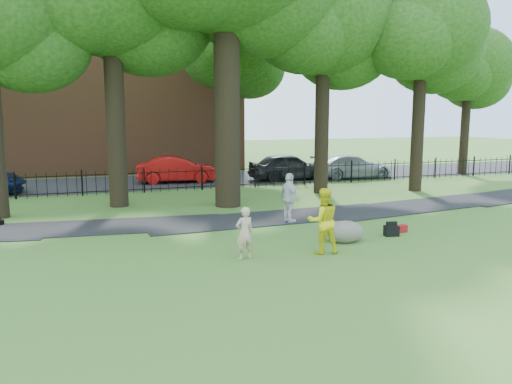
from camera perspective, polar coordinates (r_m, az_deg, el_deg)
name	(u,v)px	position (r m, az deg, el deg)	size (l,w,h in m)	color
ground	(291,245)	(15.44, 4.04, -6.05)	(120.00, 120.00, 0.00)	#3D6D26
footpath	(275,218)	(19.31, 2.20, -2.99)	(36.00, 2.60, 0.03)	black
street	(187,180)	(30.53, -7.91, 1.32)	(80.00, 7.00, 0.02)	black
iron_fence	(202,179)	(26.58, -6.22, 1.54)	(44.00, 0.04, 1.20)	black
brick_building	(107,85)	(37.79, -16.66, 11.59)	(18.00, 8.00, 12.00)	brown
tree_row	(229,19)	(23.39, -3.12, 19.17)	(26.82, 7.96, 12.42)	black
woman	(245,233)	(13.79, -1.31, -4.70)	(0.53, 0.35, 1.46)	tan
man	(323,221)	(14.43, 7.68, -3.28)	(0.92, 0.72, 1.90)	yellow
pedestrian	(289,198)	(18.40, 3.82, -0.68)	(1.08, 0.45, 1.84)	silver
boulder	(345,230)	(15.98, 10.15, -4.33)	(1.23, 0.92, 0.72)	slate
backpack	(391,231)	(17.06, 15.21, -4.30)	(0.46, 0.29, 0.34)	black
red_bag	(401,229)	(17.69, 16.27, -4.03)	(0.37, 0.23, 0.25)	maroon
red_sedan	(177,170)	(29.55, -8.99, 2.54)	(1.63, 4.66, 1.54)	#AE0E0D
grey_car	(288,167)	(30.41, 3.71, 2.91)	(1.94, 4.81, 1.64)	black
silver_car	(352,167)	(31.80, 10.91, 2.85)	(2.03, 4.98, 1.45)	gray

